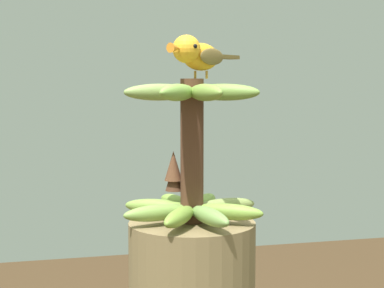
# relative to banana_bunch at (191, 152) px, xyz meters

# --- Properties ---
(banana_bunch) EXTENTS (0.29, 0.29, 0.29)m
(banana_bunch) POSITION_rel_banana_bunch_xyz_m (0.00, 0.00, 0.00)
(banana_bunch) COLOR #4C2D1E
(banana_bunch) RESTS_ON banana_tree
(perched_bird) EXTENTS (0.16, 0.19, 0.09)m
(perched_bird) POSITION_rel_banana_bunch_xyz_m (-0.02, 0.02, 0.19)
(perched_bird) COLOR #C68933
(perched_bird) RESTS_ON banana_bunch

